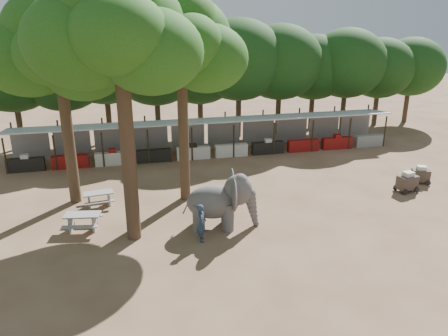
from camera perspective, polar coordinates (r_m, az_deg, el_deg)
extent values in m
plane|color=brown|center=(20.22, 6.10, -9.77)|extent=(100.00, 100.00, 0.00)
cube|color=#ADAFB5|center=(32.04, -1.95, 6.22)|extent=(28.00, 2.99, 0.39)
cylinder|color=#2D2319|center=(31.18, -24.74, 1.55)|extent=(0.12, 0.12, 2.40)
cylinder|color=#2D2319|center=(33.68, -23.97, 3.25)|extent=(0.12, 0.12, 2.80)
cube|color=black|center=(31.63, -24.47, 0.39)|extent=(2.38, 0.50, 0.90)
cube|color=gray|center=(33.73, -23.90, 2.57)|extent=(2.52, 0.12, 2.00)
cylinder|color=#2D2319|center=(30.72, -19.64, 1.97)|extent=(0.12, 0.12, 2.40)
cylinder|color=#2D2319|center=(33.25, -19.24, 3.66)|extent=(0.12, 0.12, 2.80)
cube|color=maroon|center=(31.17, -19.44, 0.79)|extent=(2.38, 0.50, 0.90)
cube|color=gray|center=(33.30, -19.17, 2.98)|extent=(2.52, 0.12, 2.00)
cylinder|color=#2D2319|center=(30.50, -14.42, 2.39)|extent=(0.12, 0.12, 2.40)
cylinder|color=#2D2319|center=(33.05, -14.42, 4.05)|extent=(0.12, 0.12, 2.80)
cube|color=silver|center=(30.96, -14.30, 1.19)|extent=(2.38, 0.50, 0.90)
cube|color=gray|center=(33.11, -14.36, 3.36)|extent=(2.52, 0.12, 2.00)
cylinder|color=#2D2319|center=(30.55, -9.18, 2.79)|extent=(0.12, 0.12, 2.40)
cylinder|color=#2D2319|center=(33.09, -9.57, 4.42)|extent=(0.12, 0.12, 2.80)
cube|color=black|center=(31.01, -9.14, 1.59)|extent=(2.38, 0.50, 0.90)
cube|color=gray|center=(33.15, -9.52, 3.73)|extent=(2.52, 0.12, 2.00)
cylinder|color=#2D2319|center=(30.85, -3.98, 3.16)|extent=(0.12, 0.12, 2.40)
cylinder|color=#2D2319|center=(33.37, -4.76, 4.75)|extent=(0.12, 0.12, 2.80)
cube|color=silver|center=(31.30, -4.03, 1.96)|extent=(2.38, 0.50, 0.90)
cube|color=gray|center=(33.42, -4.73, 4.07)|extent=(2.52, 0.12, 2.00)
cylinder|color=#2D2319|center=(31.39, 1.07, 3.49)|extent=(0.12, 0.12, 2.40)
cylinder|color=#2D2319|center=(33.87, -0.05, 5.04)|extent=(0.12, 0.12, 2.80)
cube|color=silver|center=(31.84, 0.95, 2.31)|extent=(2.38, 0.50, 0.90)
cube|color=gray|center=(33.93, -0.03, 4.37)|extent=(2.52, 0.12, 2.00)
cylinder|color=#2D2319|center=(32.18, 5.92, 3.79)|extent=(0.12, 0.12, 2.40)
cylinder|color=#2D2319|center=(34.60, 4.48, 5.29)|extent=(0.12, 0.12, 2.80)
cube|color=black|center=(32.61, 5.73, 2.64)|extent=(2.38, 0.50, 0.90)
cube|color=gray|center=(34.65, 4.49, 4.63)|extent=(2.52, 0.12, 2.00)
cylinder|color=#2D2319|center=(33.18, 10.51, 4.04)|extent=(0.12, 0.12, 2.40)
cylinder|color=#2D2319|center=(35.53, 8.81, 5.50)|extent=(0.12, 0.12, 2.80)
cube|color=maroon|center=(33.60, 10.27, 2.92)|extent=(2.38, 0.50, 0.90)
cube|color=gray|center=(35.58, 8.81, 4.85)|extent=(2.52, 0.12, 2.00)
cylinder|color=#2D2319|center=(34.38, 14.81, 4.26)|extent=(0.12, 0.12, 2.40)
cylinder|color=#2D2319|center=(36.65, 12.90, 5.66)|extent=(0.12, 0.12, 2.80)
cube|color=maroon|center=(34.78, 14.52, 3.18)|extent=(2.38, 0.50, 0.90)
cube|color=gray|center=(36.70, 12.89, 5.04)|extent=(2.52, 0.12, 2.00)
cylinder|color=#2D2319|center=(35.75, 18.80, 4.44)|extent=(0.12, 0.12, 2.40)
cylinder|color=#2D2319|center=(37.95, 16.73, 5.79)|extent=(0.12, 0.12, 2.80)
cube|color=gray|center=(36.15, 18.47, 3.39)|extent=(2.38, 0.50, 0.90)
cube|color=gray|center=(38.00, 16.71, 5.19)|extent=(2.52, 0.12, 2.00)
cylinder|color=#332316|center=(24.34, -19.91, 5.87)|extent=(0.60, 0.60, 9.20)
cone|color=#332316|center=(23.78, -21.22, 16.68)|extent=(0.57, 0.57, 2.88)
ellipsoid|color=#13480B|center=(24.36, -24.07, 13.09)|extent=(4.80, 4.80, 3.94)
ellipsoid|color=#13480B|center=(23.18, -17.86, 12.57)|extent=(4.20, 4.20, 3.44)
ellipsoid|color=#13480B|center=(24.88, -20.22, 15.06)|extent=(5.20, 5.20, 4.26)
ellipsoid|color=#13480B|center=(22.55, -21.29, 13.82)|extent=(3.80, 3.80, 3.12)
ellipsoid|color=#13480B|center=(24.02, -21.91, 16.67)|extent=(4.40, 4.40, 3.61)
cylinder|color=#332316|center=(19.16, -12.65, 4.98)|extent=(0.64, 0.64, 10.40)
ellipsoid|color=#13480B|center=(18.96, -17.89, 15.55)|extent=(4.80, 4.80, 3.94)
ellipsoid|color=#13480B|center=(18.09, -9.46, 14.77)|extent=(4.20, 4.20, 3.44)
ellipsoid|color=#13480B|center=(19.70, -13.06, 17.83)|extent=(5.20, 5.20, 4.26)
ellipsoid|color=#13480B|center=(17.30, -13.55, 16.64)|extent=(3.80, 3.80, 3.12)
ellipsoid|color=#13480B|center=(18.80, -14.83, 20.09)|extent=(4.40, 4.40, 3.61)
cylinder|color=#332316|center=(23.35, -5.39, 6.92)|extent=(0.56, 0.56, 9.60)
cone|color=#332316|center=(22.80, -5.78, 18.77)|extent=(0.53, 0.53, 3.00)
ellipsoid|color=#13480B|center=(23.01, -9.34, 15.04)|extent=(4.80, 4.80, 3.94)
ellipsoid|color=#13480B|center=(22.50, -2.29, 14.15)|extent=(4.20, 4.20, 3.44)
ellipsoid|color=#13480B|center=(23.94, -5.59, 16.80)|extent=(5.20, 5.20, 4.26)
ellipsoid|color=#13480B|center=(21.56, -5.19, 15.72)|extent=(3.80, 3.80, 3.12)
ellipsoid|color=#13480B|center=(22.96, -6.63, 18.65)|extent=(4.40, 4.40, 3.61)
cylinder|color=#332316|center=(37.19, -24.26, 5.37)|extent=(0.44, 0.44, 3.74)
ellipsoid|color=black|center=(36.58, -25.05, 10.92)|extent=(6.46, 5.95, 5.61)
cylinder|color=#332316|center=(36.68, -19.14, 5.84)|extent=(0.44, 0.44, 3.74)
ellipsoid|color=black|center=(36.06, -19.79, 11.48)|extent=(6.46, 5.95, 5.61)
cylinder|color=#332316|center=(36.48, -13.92, 6.28)|extent=(0.44, 0.44, 3.74)
ellipsoid|color=black|center=(35.86, -14.39, 11.97)|extent=(6.46, 5.95, 5.61)
cylinder|color=#332316|center=(36.57, -8.67, 6.66)|extent=(0.44, 0.44, 3.74)
ellipsoid|color=black|center=(35.96, -8.97, 12.35)|extent=(6.46, 5.95, 5.61)
cylinder|color=#332316|center=(36.97, -3.48, 6.99)|extent=(0.44, 0.44, 3.74)
ellipsoid|color=black|center=(36.36, -3.60, 12.62)|extent=(6.46, 5.95, 5.61)
cylinder|color=#332316|center=(37.67, 1.56, 7.25)|extent=(0.44, 0.44, 3.74)
ellipsoid|color=black|center=(37.06, 1.61, 12.78)|extent=(6.46, 5.95, 5.61)
cylinder|color=#332316|center=(38.63, 6.38, 7.45)|extent=(0.44, 0.44, 3.74)
ellipsoid|color=black|center=(38.05, 6.59, 12.84)|extent=(6.46, 5.95, 5.61)
cylinder|color=#332316|center=(39.86, 10.95, 7.58)|extent=(0.44, 0.44, 3.74)
ellipsoid|color=black|center=(39.29, 11.30, 12.80)|extent=(6.46, 5.95, 5.61)
cylinder|color=#332316|center=(41.31, 15.22, 7.67)|extent=(0.44, 0.44, 3.74)
ellipsoid|color=black|center=(40.77, 15.68, 12.70)|extent=(6.46, 5.95, 5.61)
cylinder|color=#332316|center=(42.98, 19.18, 7.71)|extent=(0.44, 0.44, 3.74)
ellipsoid|color=black|center=(42.46, 19.74, 12.54)|extent=(6.46, 5.95, 5.61)
cylinder|color=#332316|center=(44.83, 22.83, 7.72)|extent=(0.44, 0.44, 3.74)
ellipsoid|color=black|center=(44.33, 23.46, 12.33)|extent=(6.46, 5.95, 5.61)
ellipsoid|color=#494646|center=(21.01, -1.46, -4.44)|extent=(2.76, 1.90, 1.64)
cylinder|color=#494646|center=(20.91, -3.33, -6.52)|extent=(0.68, 0.68, 1.38)
cylinder|color=#494646|center=(21.62, -3.34, -5.61)|extent=(0.68, 0.68, 1.38)
cylinder|color=#494646|center=(20.95, 0.52, -6.43)|extent=(0.68, 0.68, 1.38)
cylinder|color=#494646|center=(21.66, 0.38, -5.53)|extent=(0.68, 0.68, 1.38)
ellipsoid|color=#494646|center=(20.85, 1.85, -2.89)|extent=(1.58, 1.36, 1.53)
ellipsoid|color=#494646|center=(20.13, 1.38, -3.60)|extent=(0.45, 1.27, 1.56)
ellipsoid|color=#494646|center=(21.50, 1.05, -2.05)|extent=(0.45, 1.27, 1.56)
cone|color=#494646|center=(21.34, 3.82, -5.45)|extent=(0.72, 0.72, 1.72)
imported|color=#26384C|center=(19.94, -2.96, -7.17)|extent=(0.53, 0.71, 1.82)
cube|color=gray|center=(22.00, -18.04, -5.82)|extent=(1.78, 1.06, 0.07)
cube|color=gray|center=(22.32, -19.32, -6.77)|extent=(0.23, 0.68, 0.78)
cube|color=gray|center=(22.03, -16.52, -6.80)|extent=(0.23, 0.68, 0.78)
cube|color=gray|center=(21.61, -18.33, -7.31)|extent=(1.69, 0.56, 0.06)
cube|color=gray|center=(22.67, -17.58, -5.93)|extent=(1.69, 0.56, 0.06)
cube|color=gray|center=(24.49, -16.10, -3.15)|extent=(1.63, 0.90, 0.06)
cube|color=gray|center=(24.61, -17.22, -4.11)|extent=(0.18, 0.63, 0.72)
cube|color=gray|center=(24.66, -14.82, -3.83)|extent=(0.18, 0.63, 0.72)
cube|color=gray|center=(24.08, -15.92, -4.32)|extent=(1.57, 0.44, 0.05)
cube|color=gray|center=(25.13, -16.14, -3.33)|extent=(1.57, 0.44, 0.05)
cube|color=#362B25|center=(27.64, 22.81, -1.73)|extent=(1.23, 0.86, 0.79)
cylinder|color=black|center=(27.22, 22.58, -2.91)|extent=(0.35, 0.13, 0.34)
cylinder|color=black|center=(27.86, 23.90, -2.60)|extent=(0.35, 0.13, 0.34)
cylinder|color=black|center=(27.70, 21.51, -2.39)|extent=(0.35, 0.13, 0.34)
cylinder|color=black|center=(28.32, 22.82, -2.09)|extent=(0.35, 0.13, 0.34)
cube|color=silver|center=(27.47, 22.95, -0.74)|extent=(0.64, 0.54, 0.28)
cube|color=#362B25|center=(29.33, 24.28, -0.86)|extent=(1.19, 0.97, 0.72)
cylinder|color=black|center=(29.03, 23.55, -1.72)|extent=(0.31, 0.18, 0.31)
cylinder|color=black|center=(29.24, 25.11, -1.80)|extent=(0.31, 0.18, 0.31)
cylinder|color=black|center=(29.65, 23.27, -1.25)|extent=(0.31, 0.18, 0.31)
cylinder|color=black|center=(29.86, 24.81, -1.33)|extent=(0.31, 0.18, 0.31)
cube|color=silver|center=(29.18, 24.41, -0.01)|extent=(0.64, 0.58, 0.26)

